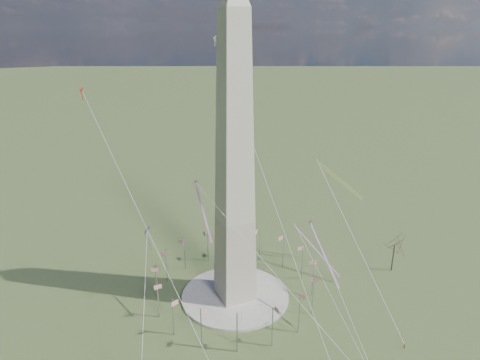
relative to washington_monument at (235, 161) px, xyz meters
name	(u,v)px	position (x,y,z in m)	size (l,w,h in m)	color
ground	(235,297)	(0.00, 0.00, -47.95)	(2000.00, 2000.00, 0.00)	#3F582C
plaza	(235,296)	(0.00, 0.00, -47.55)	(36.00, 36.00, 0.80)	beige
washington_monument	(235,161)	(0.00, 0.00, 0.00)	(15.56, 15.56, 100.00)	#B7A799
flagpole_ring	(235,278)	(0.00, 0.00, -40.68)	(54.40, 54.40, 13.00)	#AFB1B5
tree_near	(395,244)	(59.92, -8.89, -36.79)	(8.95, 8.95, 15.65)	#46332B
person_east	(404,346)	(33.66, -42.27, -47.13)	(0.60, 0.39, 1.64)	gray
kite_delta_black	(319,162)	(39.82, 12.96, -8.97)	(17.10, 17.54, 16.43)	black
kite_diamond_purple	(148,233)	(-25.75, 9.51, -22.93)	(2.53, 3.13, 9.15)	navy
kite_streamer_left	(320,245)	(21.96, -15.51, -25.53)	(3.05, 19.81, 13.60)	#F65826
kite_streamer_mid	(201,204)	(-10.91, 0.24, -12.06)	(2.99, 18.58, 12.75)	#F65826
kite_streamer_right	(310,242)	(32.17, 5.04, -36.63)	(9.03, 20.72, 14.92)	#F65826
kite_small_red	(82,91)	(-38.70, 28.31, 19.33)	(1.41, 1.41, 4.06)	red
kite_small_white	(215,38)	(13.81, 50.33, 33.76)	(1.15, 1.83, 4.09)	silver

